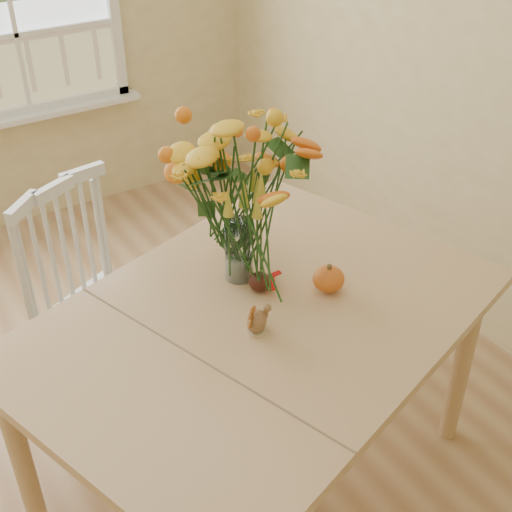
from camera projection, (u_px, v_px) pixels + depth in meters
floor at (98, 504)px, 2.62m from camera, size 4.00×4.50×0.01m
dining_table at (259, 336)px, 2.29m from camera, size 1.82×1.54×0.83m
windsor_chair at (91, 296)px, 2.75m from camera, size 0.63×0.62×1.03m
flower_vase at (238, 194)px, 2.23m from camera, size 0.47×0.47×0.56m
pumpkin at (328, 280)px, 2.33m from camera, size 0.11×0.11×0.09m
turkey_figurine at (257, 321)px, 2.15m from camera, size 0.10×0.10×0.11m
dark_gourd at (260, 283)px, 2.33m from camera, size 0.13×0.10×0.07m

